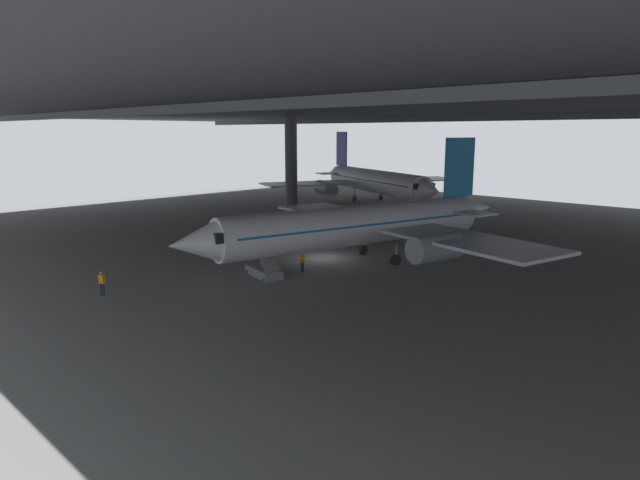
# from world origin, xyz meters

# --- Properties ---
(ground_plane) EXTENTS (110.00, 110.00, 0.00)m
(ground_plane) POSITION_xyz_m (0.00, 0.00, 0.00)
(ground_plane) COLOR slate
(hangar_structure) EXTENTS (121.00, 99.00, 14.26)m
(hangar_structure) POSITION_xyz_m (-0.06, 13.74, 13.64)
(hangar_structure) COLOR #4C4F54
(hangar_structure) RESTS_ON ground_plane
(airplane_main) EXTENTS (32.05, 32.64, 10.46)m
(airplane_main) POSITION_xyz_m (3.73, 1.12, 3.26)
(airplane_main) COLOR white
(airplane_main) RESTS_ON ground_plane
(boarding_stairs) EXTENTS (4.20, 2.27, 4.45)m
(boarding_stairs) POSITION_xyz_m (1.17, -7.70, 0.71)
(boarding_stairs) COLOR slate
(boarding_stairs) RESTS_ON ground_plane
(crew_worker_near_nose) EXTENTS (0.49, 0.37, 1.70)m
(crew_worker_near_nose) POSITION_xyz_m (-2.75, -18.66, 0.97)
(crew_worker_near_nose) COLOR #232838
(crew_worker_near_nose) RESTS_ON ground_plane
(crew_worker_by_stairs) EXTENTS (0.26, 0.55, 1.59)m
(crew_worker_by_stairs) POSITION_xyz_m (2.39, -4.68, 0.90)
(crew_worker_by_stairs) COLOR #232838
(crew_worker_by_stairs) RESTS_ON ground_plane
(airplane_distant) EXTENTS (33.39, 33.37, 11.03)m
(airplane_distant) POSITION_xyz_m (-21.35, 34.00, 3.37)
(airplane_distant) COLOR white
(airplane_distant) RESTS_ON ground_plane
(baggage_tug) EXTENTS (1.36, 2.25, 0.90)m
(baggage_tug) POSITION_xyz_m (-1.34, 11.24, 0.53)
(baggage_tug) COLOR yellow
(baggage_tug) RESTS_ON ground_plane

